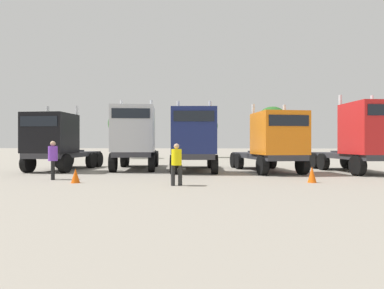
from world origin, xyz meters
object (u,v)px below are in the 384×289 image
(semi_truck_navy, at_px, (194,140))
(traffic_cone_near, at_px, (312,175))
(semi_truck_silver, at_px, (135,137))
(visitor_with_camera, at_px, (53,157))
(semi_truck_orange, at_px, (273,142))
(semi_truck_black, at_px, (57,142))
(visitor_in_hivis, at_px, (177,161))
(semi_truck_red, at_px, (365,137))
(traffic_cone_mid, at_px, (75,176))

(semi_truck_navy, bearing_deg, traffic_cone_near, 46.27)
(semi_truck_silver, distance_m, traffic_cone_near, 10.54)
(visitor_with_camera, bearing_deg, semi_truck_orange, -7.10)
(semi_truck_black, height_order, visitor_in_hivis, semi_truck_black)
(semi_truck_navy, bearing_deg, visitor_in_hivis, -6.59)
(semi_truck_orange, height_order, visitor_in_hivis, semi_truck_orange)
(semi_truck_orange, relative_size, semi_truck_red, 1.10)
(semi_truck_orange, height_order, semi_truck_red, semi_truck_red)
(semi_truck_navy, bearing_deg, traffic_cone_mid, -44.78)
(semi_truck_black, relative_size, traffic_cone_mid, 9.74)
(semi_truck_orange, distance_m, traffic_cone_mid, 10.44)
(visitor_in_hivis, bearing_deg, semi_truck_black, -138.43)
(semi_truck_orange, xyz_separation_m, semi_truck_red, (4.90, -0.07, 0.26))
(semi_truck_black, distance_m, semi_truck_navy, 8.22)
(semi_truck_navy, bearing_deg, semi_truck_silver, -107.43)
(semi_truck_silver, relative_size, visitor_in_hivis, 4.08)
(visitor_in_hivis, xyz_separation_m, visitor_with_camera, (-5.86, 1.45, 0.07))
(visitor_with_camera, height_order, traffic_cone_near, visitor_with_camera)
(traffic_cone_mid, bearing_deg, visitor_with_camera, 146.90)
(semi_truck_orange, height_order, visitor_with_camera, semi_truck_orange)
(semi_truck_black, height_order, traffic_cone_near, semi_truck_black)
(visitor_in_hivis, bearing_deg, semi_truck_silver, -165.30)
(semi_truck_navy, xyz_separation_m, semi_truck_orange, (4.45, -0.08, -0.12))
(semi_truck_black, distance_m, visitor_with_camera, 4.73)
(visitor_in_hivis, bearing_deg, visitor_with_camera, -117.40)
(visitor_with_camera, xyz_separation_m, traffic_cone_near, (11.36, -0.05, -0.68))
(semi_truck_black, relative_size, semi_truck_red, 0.94)
(semi_truck_black, height_order, semi_truck_orange, semi_truck_black)
(semi_truck_silver, xyz_separation_m, visitor_in_hivis, (3.53, -6.58, -1.08))
(semi_truck_silver, relative_size, semi_truck_orange, 0.99)
(semi_truck_black, bearing_deg, visitor_in_hivis, 55.45)
(semi_truck_orange, xyz_separation_m, visitor_with_camera, (-10.51, -4.19, -0.71))
(semi_truck_orange, bearing_deg, semi_truck_black, -103.24)
(semi_truck_orange, relative_size, traffic_cone_mid, 11.36)
(semi_truck_orange, height_order, traffic_cone_mid, semi_truck_orange)
(visitor_in_hivis, xyz_separation_m, traffic_cone_mid, (-4.28, 0.43, -0.64))
(semi_truck_silver, xyz_separation_m, traffic_cone_near, (9.03, -5.18, -1.69))
(visitor_with_camera, xyz_separation_m, traffic_cone_mid, (1.58, -1.03, -0.72))
(semi_truck_red, bearing_deg, semi_truck_black, -99.27)
(semi_truck_black, xyz_separation_m, traffic_cone_mid, (3.73, -5.17, -1.46))
(semi_truck_silver, height_order, semi_truck_orange, semi_truck_silver)
(visitor_in_hivis, relative_size, traffic_cone_mid, 2.75)
(semi_truck_black, bearing_deg, semi_truck_orange, 90.60)
(visitor_with_camera, bearing_deg, visitor_in_hivis, -42.77)
(semi_truck_silver, xyz_separation_m, semi_truck_orange, (8.18, -0.94, -0.30))
(semi_truck_red, xyz_separation_m, visitor_in_hivis, (-9.56, -5.58, -1.04))
(semi_truck_red, distance_m, traffic_cone_near, 6.04)
(semi_truck_black, xyz_separation_m, semi_truck_orange, (12.66, 0.04, -0.04))
(semi_truck_red, bearing_deg, visitor_in_hivis, -68.93)
(semi_truck_navy, bearing_deg, visitor_with_camera, -59.35)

